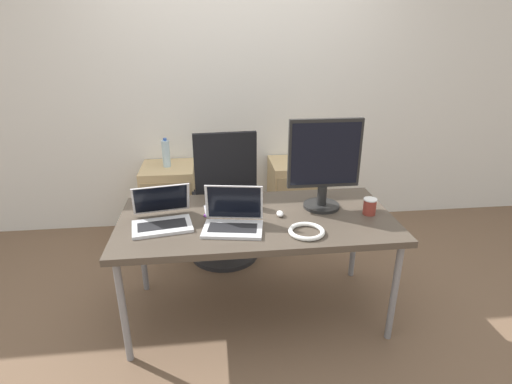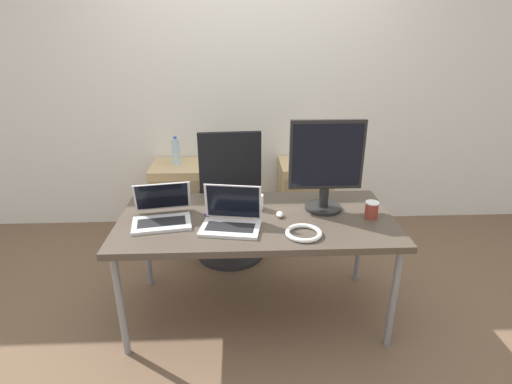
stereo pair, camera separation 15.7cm
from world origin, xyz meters
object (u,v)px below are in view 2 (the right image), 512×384
(office_chair, at_px, (230,211))
(mouse, at_px, (280,214))
(cabinet_left, at_px, (180,199))
(laptop_left, at_px, (231,219))
(cable_coil, at_px, (304,233))
(coffee_cup_white, at_px, (257,202))
(cabinet_right, at_px, (304,197))
(laptop_right, at_px, (162,214))
(coffee_cup_brown, at_px, (372,210))
(water_bottle, at_px, (176,152))
(monitor, at_px, (326,165))

(office_chair, xyz_separation_m, mouse, (0.32, -0.68, 0.29))
(office_chair, bearing_deg, cabinet_left, 134.19)
(laptop_left, xyz_separation_m, cable_coil, (0.40, -0.12, -0.04))
(office_chair, bearing_deg, coffee_cup_white, -71.18)
(cabinet_right, bearing_deg, cable_coil, -99.58)
(laptop_right, relative_size, coffee_cup_brown, 3.61)
(office_chair, bearing_deg, laptop_left, -88.13)
(water_bottle, bearing_deg, monitor, -44.79)
(water_bottle, relative_size, laptop_left, 0.68)
(water_bottle, distance_m, laptop_left, 1.38)
(cabinet_left, distance_m, mouse, 1.46)
(cable_coil, bearing_deg, cabinet_left, 122.59)
(laptop_right, distance_m, coffee_cup_white, 0.60)
(water_bottle, xyz_separation_m, laptop_right, (0.08, -1.20, -0.03))
(office_chair, distance_m, coffee_cup_brown, 1.18)
(laptop_left, distance_m, coffee_cup_white, 0.30)
(water_bottle, height_order, coffee_cup_white, water_bottle)
(water_bottle, bearing_deg, coffee_cup_white, -57.71)
(monitor, height_order, coffee_cup_white, monitor)
(monitor, relative_size, coffee_cup_brown, 5.61)
(laptop_left, relative_size, laptop_right, 1.00)
(cabinet_left, distance_m, monitor, 1.65)
(laptop_right, distance_m, cable_coil, 0.84)
(cabinet_left, bearing_deg, mouse, -55.90)
(cable_coil, bearing_deg, laptop_right, 165.45)
(laptop_right, distance_m, mouse, 0.71)
(cabinet_right, bearing_deg, coffee_cup_white, -114.67)
(cable_coil, bearing_deg, office_chair, 114.97)
(mouse, relative_size, cable_coil, 0.32)
(mouse, bearing_deg, coffee_cup_brown, -3.73)
(office_chair, distance_m, cabinet_right, 0.83)
(cabinet_right, xyz_separation_m, laptop_right, (-1.05, -1.19, 0.42))
(monitor, xyz_separation_m, coffee_cup_brown, (0.27, -0.14, -0.24))
(monitor, height_order, coffee_cup_brown, monitor)
(coffee_cup_white, bearing_deg, laptop_right, -164.98)
(cabinet_right, height_order, coffee_cup_white, coffee_cup_white)
(laptop_right, relative_size, cable_coil, 1.79)
(cabinet_right, bearing_deg, water_bottle, 179.89)
(monitor, bearing_deg, laptop_right, -172.64)
(coffee_cup_white, bearing_deg, cable_coil, -56.73)
(water_bottle, xyz_separation_m, mouse, (0.79, -1.17, -0.06))
(monitor, xyz_separation_m, cable_coil, (-0.18, -0.34, -0.28))
(office_chair, bearing_deg, mouse, -64.87)
(cabinet_left, relative_size, coffee_cup_brown, 6.48)
(office_chair, distance_m, coffee_cup_white, 0.67)
(monitor, relative_size, mouse, 8.71)
(cabinet_left, height_order, cable_coil, cable_coil)
(cabinet_right, bearing_deg, cabinet_left, 180.00)
(cabinet_right, bearing_deg, office_chair, -144.21)
(monitor, distance_m, cable_coil, 0.48)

